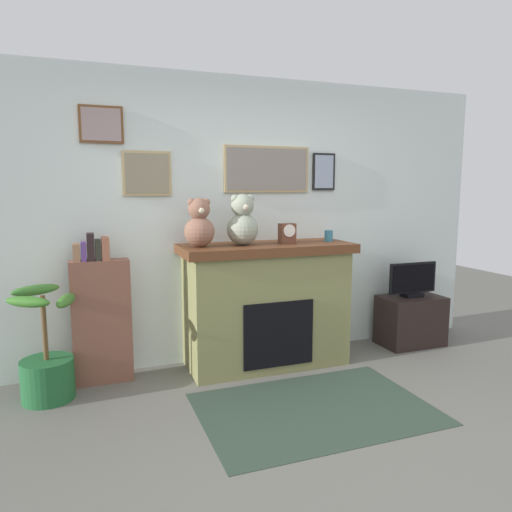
% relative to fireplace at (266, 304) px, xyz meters
% --- Properties ---
extents(ground_plane, '(12.00, 12.00, 0.00)m').
position_rel_fireplace_xyz_m(ground_plane, '(-0.17, -1.65, -0.56)').
color(ground_plane, '#616059').
extents(back_wall, '(5.20, 0.15, 2.60)m').
position_rel_fireplace_xyz_m(back_wall, '(-0.17, 0.35, 0.74)').
color(back_wall, silver).
rests_on(back_wall, ground_plane).
extents(fireplace, '(1.54, 0.64, 1.11)m').
position_rel_fireplace_xyz_m(fireplace, '(0.00, 0.00, 0.00)').
color(fireplace, olive).
rests_on(fireplace, ground_plane).
extents(bookshelf, '(0.47, 0.16, 1.24)m').
position_rel_fireplace_xyz_m(bookshelf, '(-1.42, 0.09, -0.00)').
color(bookshelf, brown).
rests_on(bookshelf, ground_plane).
extents(potted_plant, '(0.52, 0.52, 0.87)m').
position_rel_fireplace_xyz_m(potted_plant, '(-1.83, -0.11, -0.30)').
color(potted_plant, '#1E592D').
rests_on(potted_plant, ground_plane).
extents(tv_stand, '(0.63, 0.40, 0.50)m').
position_rel_fireplace_xyz_m(tv_stand, '(1.60, -0.01, -0.31)').
color(tv_stand, black).
rests_on(tv_stand, ground_plane).
extents(television, '(0.54, 0.14, 0.35)m').
position_rel_fireplace_xyz_m(television, '(1.60, -0.01, 0.11)').
color(television, black).
rests_on(television, tv_stand).
extents(area_rug, '(1.67, 1.14, 0.01)m').
position_rel_fireplace_xyz_m(area_rug, '(0.00, -0.97, -0.56)').
color(area_rug, '#2D3E31').
rests_on(area_rug, ground_plane).
extents(candle_jar, '(0.08, 0.08, 0.10)m').
position_rel_fireplace_xyz_m(candle_jar, '(0.61, -0.02, 0.60)').
color(candle_jar, teal).
rests_on(candle_jar, fireplace).
extents(mantel_clock, '(0.14, 0.10, 0.18)m').
position_rel_fireplace_xyz_m(mantel_clock, '(0.19, -0.02, 0.64)').
color(mantel_clock, brown).
rests_on(mantel_clock, fireplace).
extents(teddy_bear_grey, '(0.25, 0.25, 0.41)m').
position_rel_fireplace_xyz_m(teddy_bear_grey, '(-0.61, -0.02, 0.73)').
color(teddy_bear_grey, '#875C49').
rests_on(teddy_bear_grey, fireplace).
extents(teddy_bear_brown, '(0.27, 0.27, 0.44)m').
position_rel_fireplace_xyz_m(teddy_bear_brown, '(-0.23, -0.02, 0.75)').
color(teddy_bear_brown, gray).
rests_on(teddy_bear_brown, fireplace).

